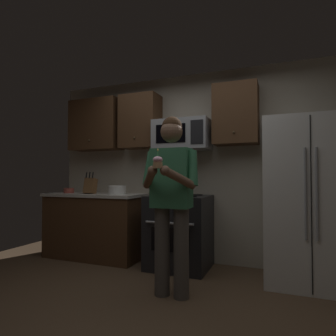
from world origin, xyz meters
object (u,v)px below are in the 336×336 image
object	(u,v)px
person	(171,194)
bowl_large_white	(117,190)
bowl_small_colored	(69,190)
microwave	(182,135)
knife_block	(90,186)
cupcake	(158,162)
oven_range	(179,231)
refrigerator	(308,201)

from	to	relation	value
person	bowl_large_white	bearing A→B (deg)	142.28
bowl_small_colored	person	world-z (taller)	person
microwave	knife_block	bearing A→B (deg)	-173.75
bowl_small_colored	person	size ratio (longest dim) A/B	0.09
cupcake	microwave	bearing A→B (deg)	99.61
oven_range	knife_block	bearing A→B (deg)	-178.76
knife_block	oven_range	bearing A→B (deg)	1.24
bowl_large_white	person	world-z (taller)	person
microwave	cupcake	bearing A→B (deg)	-80.39
refrigerator	bowl_large_white	world-z (taller)	refrigerator
oven_range	person	xyz separation A→B (m)	(0.23, -0.88, 0.53)
refrigerator	knife_block	xyz separation A→B (m)	(-2.86, 0.01, 0.13)
microwave	person	distance (m)	1.26
cupcake	person	bearing A→B (deg)	90.00
oven_range	person	world-z (taller)	person
oven_range	knife_block	distance (m)	1.47
person	cupcake	distance (m)	0.44
refrigerator	cupcake	distance (m)	1.78
microwave	person	size ratio (longest dim) A/B	0.42
oven_range	microwave	size ratio (longest dim) A/B	1.26
oven_range	refrigerator	size ratio (longest dim) A/B	0.52
person	bowl_small_colored	bearing A→B (deg)	156.36
oven_range	refrigerator	bearing A→B (deg)	-1.50
microwave	bowl_small_colored	size ratio (longest dim) A/B	4.74
knife_block	cupcake	world-z (taller)	cupcake
oven_range	bowl_small_colored	size ratio (longest dim) A/B	5.97
oven_range	knife_block	xyz separation A→B (m)	(-1.36, -0.03, 0.57)
cupcake	oven_range	bearing A→B (deg)	100.54
oven_range	bowl_large_white	xyz separation A→B (m)	(-0.93, 0.01, 0.52)
oven_range	refrigerator	world-z (taller)	refrigerator
oven_range	cupcake	bearing A→B (deg)	-79.46
bowl_large_white	person	distance (m)	1.46
knife_block	bowl_small_colored	distance (m)	0.40
oven_range	person	size ratio (longest dim) A/B	0.53
bowl_large_white	oven_range	bearing A→B (deg)	-0.79
oven_range	refrigerator	xyz separation A→B (m)	(1.50, -0.04, 0.44)
cupcake	knife_block	bearing A→B (deg)	143.23
refrigerator	cupcake	bearing A→B (deg)	-137.40
bowl_large_white	cupcake	distance (m)	1.71
bowl_small_colored	knife_block	bearing A→B (deg)	-1.73
oven_range	bowl_small_colored	xyz separation A→B (m)	(-1.75, -0.02, 0.50)
bowl_large_white	microwave	bearing A→B (deg)	6.52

